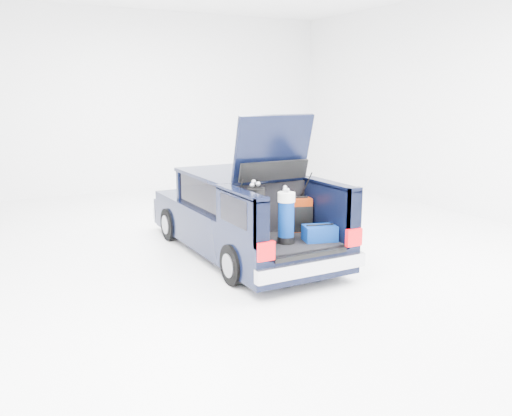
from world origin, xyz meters
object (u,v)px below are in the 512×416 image
red_suitcase (301,215)px  black_golf_bag (255,216)px  blue_golf_bag (286,217)px  car (240,215)px  blue_duffel (320,233)px

red_suitcase → black_golf_bag: size_ratio=0.60×
red_suitcase → blue_golf_bag: size_ratio=0.66×
car → red_suitcase: 1.31m
red_suitcase → blue_golf_bag: bearing=-121.8°
blue_golf_bag → blue_duffel: (0.51, -0.14, -0.27)m
car → black_golf_bag: car is taller
black_golf_bag → blue_duffel: (0.95, -0.30, -0.31)m
car → red_suitcase: bearing=-67.3°
car → blue_duffel: bearing=-76.2°
black_golf_bag → blue_golf_bag: bearing=-27.6°
car → red_suitcase: car is taller
red_suitcase → blue_golf_bag: (-0.57, -0.48, 0.12)m
red_suitcase → blue_duffel: 0.64m
blue_golf_bag → blue_duffel: 0.60m
red_suitcase → blue_duffel: (-0.05, -0.62, -0.15)m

